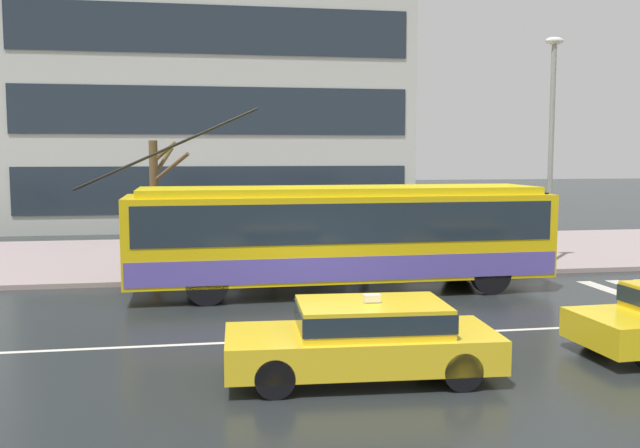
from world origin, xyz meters
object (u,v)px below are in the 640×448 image
(street_tree_bare, at_px, (156,199))
(pedestrian_walking_past, at_px, (367,211))
(trolleybus, at_px, (341,234))
(street_lamp, at_px, (552,133))
(pedestrian_approaching_curb, at_px, (226,214))
(bus_shelter, at_px, (287,210))
(taxi_oncoming_near, at_px, (365,336))
(pedestrian_waiting_by_pole, at_px, (273,218))
(pedestrian_at_shelter, at_px, (273,213))

(street_tree_bare, bearing_deg, pedestrian_walking_past, 2.76)
(trolleybus, xyz_separation_m, street_lamp, (7.29, 2.60, 2.79))
(pedestrian_approaching_curb, bearing_deg, bus_shelter, -29.30)
(pedestrian_walking_past, relative_size, street_lamp, 0.29)
(taxi_oncoming_near, bearing_deg, street_lamp, 49.68)
(pedestrian_approaching_curb, bearing_deg, trolleybus, -57.52)
(street_lamp, bearing_deg, bus_shelter, 173.90)
(trolleybus, relative_size, bus_shelter, 3.03)
(bus_shelter, bearing_deg, pedestrian_walking_past, 11.34)
(trolleybus, xyz_separation_m, pedestrian_waiting_by_pole, (-1.60, 2.39, 0.23))
(pedestrian_at_shelter, bearing_deg, bus_shelter, -70.46)
(pedestrian_walking_past, bearing_deg, pedestrian_at_shelter, 171.82)
(pedestrian_approaching_curb, relative_size, street_tree_bare, 0.50)
(street_lamp, bearing_deg, taxi_oncoming_near, -130.32)
(pedestrian_approaching_curb, xyz_separation_m, street_lamp, (10.17, -1.92, 2.60))
(trolleybus, relative_size, pedestrian_at_shelter, 6.11)
(pedestrian_at_shelter, distance_m, street_tree_bare, 3.76)
(bus_shelter, relative_size, pedestrian_approaching_curb, 2.08)
(street_lamp, height_order, street_tree_bare, street_lamp)
(taxi_oncoming_near, height_order, pedestrian_walking_past, pedestrian_walking_past)
(trolleybus, distance_m, street_lamp, 8.22)
(taxi_oncoming_near, distance_m, street_lamp, 13.40)
(bus_shelter, relative_size, street_lamp, 0.57)
(pedestrian_at_shelter, xyz_separation_m, street_lamp, (8.67, -1.87, 2.59))
(bus_shelter, distance_m, pedestrian_at_shelter, 1.05)
(bus_shelter, relative_size, pedestrian_at_shelter, 2.02)
(trolleybus, height_order, bus_shelter, trolleybus)
(trolleybus, distance_m, bus_shelter, 3.66)
(trolleybus, height_order, taxi_oncoming_near, trolleybus)
(trolleybus, xyz_separation_m, pedestrian_walking_past, (1.65, 4.03, 0.27))
(pedestrian_at_shelter, xyz_separation_m, street_tree_bare, (-3.64, -0.76, 0.56))
(pedestrian_waiting_by_pole, bearing_deg, street_lamp, 1.29)
(trolleybus, relative_size, street_lamp, 1.72)
(bus_shelter, distance_m, pedestrian_waiting_by_pole, 1.24)
(pedestrian_approaching_curb, xyz_separation_m, pedestrian_waiting_by_pole, (1.28, -2.12, 0.04))
(pedestrian_at_shelter, relative_size, pedestrian_waiting_by_pole, 1.01)
(trolleybus, height_order, street_lamp, street_lamp)
(taxi_oncoming_near, xyz_separation_m, street_tree_bare, (-3.97, 10.94, 1.61))
(pedestrian_walking_past, bearing_deg, bus_shelter, -168.66)
(pedestrian_walking_past, bearing_deg, pedestrian_approaching_curb, 173.77)
(pedestrian_at_shelter, relative_size, street_tree_bare, 0.51)
(trolleybus, distance_m, pedestrian_waiting_by_pole, 2.89)
(pedestrian_walking_past, distance_m, street_lamp, 6.34)
(taxi_oncoming_near, distance_m, pedestrian_at_shelter, 11.75)
(pedestrian_approaching_curb, bearing_deg, taxi_oncoming_near, -81.19)
(pedestrian_at_shelter, distance_m, pedestrian_walking_past, 3.07)
(pedestrian_walking_past, bearing_deg, street_tree_bare, -177.24)
(taxi_oncoming_near, distance_m, street_tree_bare, 11.75)
(trolleybus, relative_size, pedestrian_walking_past, 6.00)
(pedestrian_approaching_curb, xyz_separation_m, pedestrian_walking_past, (4.53, -0.49, 0.08))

